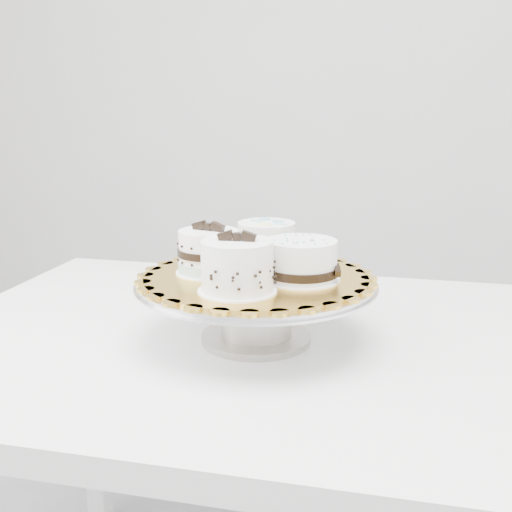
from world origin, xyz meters
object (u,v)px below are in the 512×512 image
(table, at_px, (291,373))
(cake_stand, at_px, (256,299))
(cake_ribbon, at_px, (302,261))
(cake_dots, at_px, (266,242))
(cake_board, at_px, (256,277))
(cake_banded, at_px, (209,253))
(cake_swirl, at_px, (237,268))

(table, height_order, cake_stand, cake_stand)
(cake_ribbon, bearing_deg, cake_stand, 162.57)
(cake_stand, height_order, cake_dots, cake_dots)
(cake_board, xyz_separation_m, cake_banded, (-0.08, -0.00, 0.04))
(cake_dots, bearing_deg, cake_banded, -150.76)
(cake_stand, distance_m, cake_board, 0.04)
(cake_board, relative_size, cake_dots, 2.84)
(table, bearing_deg, cake_board, -149.28)
(cake_swirl, bearing_deg, cake_board, 82.64)
(table, distance_m, cake_board, 0.19)
(table, bearing_deg, cake_ribbon, -60.24)
(cake_stand, bearing_deg, cake_banded, -177.61)
(cake_dots, bearing_deg, table, -62.59)
(cake_banded, distance_m, cake_ribbon, 0.16)
(cake_banded, bearing_deg, table, 27.44)
(cake_stand, xyz_separation_m, cake_board, (0.00, 0.00, 0.04))
(cake_swirl, xyz_separation_m, cake_dots, (-0.00, 0.18, -0.00))
(cake_swirl, height_order, cake_dots, cake_swirl)
(cake_board, distance_m, cake_dots, 0.10)
(cake_swirl, bearing_deg, cake_banded, 125.18)
(table, height_order, cake_banded, cake_banded)
(cake_stand, relative_size, cake_swirl, 3.33)
(cake_ribbon, bearing_deg, cake_swirl, -146.45)
(cake_board, height_order, cake_ribbon, cake_ribbon)
(table, distance_m, cake_ribbon, 0.22)
(cake_stand, xyz_separation_m, cake_ribbon, (0.08, -0.00, 0.07))
(cake_banded, height_order, cake_ribbon, cake_banded)
(cake_swirl, distance_m, cake_ribbon, 0.12)
(table, xyz_separation_m, cake_swirl, (-0.06, -0.13, 0.22))
(cake_stand, distance_m, cake_swirl, 0.12)
(table, distance_m, cake_stand, 0.16)
(table, relative_size, cake_ribbon, 9.39)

